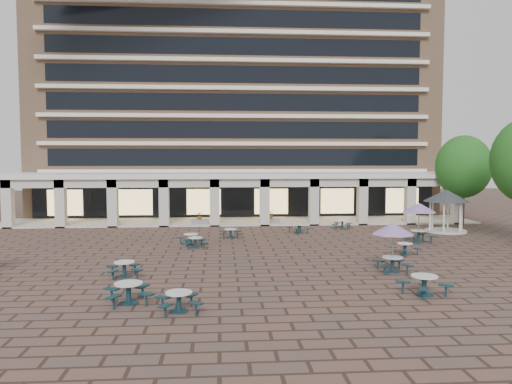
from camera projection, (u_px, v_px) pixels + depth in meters
ground at (248, 254)px, 29.94m from camera, size 120.00×120.00×0.00m
apartment_building at (235, 95)px, 54.40m from camera, size 40.00×15.50×25.20m
retail_arcade at (239, 189)px, 44.46m from camera, size 42.00×6.60×4.40m
picnic_table_0 at (129, 291)px, 19.80m from camera, size 2.20×2.20×0.84m
picnic_table_1 at (179, 300)px, 18.74m from camera, size 1.94×1.94×0.76m
picnic_table_2 at (424, 283)px, 21.02m from camera, size 2.27×2.27×0.83m
picnic_table_5 at (124, 268)px, 24.21m from camera, size 1.95×1.95×0.75m
picnic_table_6 at (393, 231)px, 25.13m from camera, size 2.16×2.16×2.49m
picnic_table_7 at (405, 248)px, 29.77m from camera, size 1.90×1.90×0.69m
picnic_table_8 at (195, 242)px, 31.97m from camera, size 1.67×1.67×0.68m
picnic_table_9 at (231, 232)px, 35.80m from camera, size 1.55×1.55×0.68m
picnic_table_10 at (299, 228)px, 38.26m from camera, size 1.86×1.86×0.68m
picnic_table_11 at (419, 209)px, 33.98m from camera, size 2.32×2.32×2.67m
picnic_table_12 at (191, 238)px, 33.15m from camera, size 2.00×2.00×0.73m
picnic_table_13 at (342, 224)px, 40.45m from camera, size 1.95×1.95×0.72m
gazebo at (446, 201)px, 38.67m from camera, size 3.49×3.49×3.25m
tree_east_c at (463, 167)px, 41.99m from camera, size 4.59×4.59×7.65m
planter_left at (200, 220)px, 42.51m from camera, size 1.50×0.61×1.22m
planter_right at (271, 218)px, 42.93m from camera, size 1.50×0.80×1.31m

